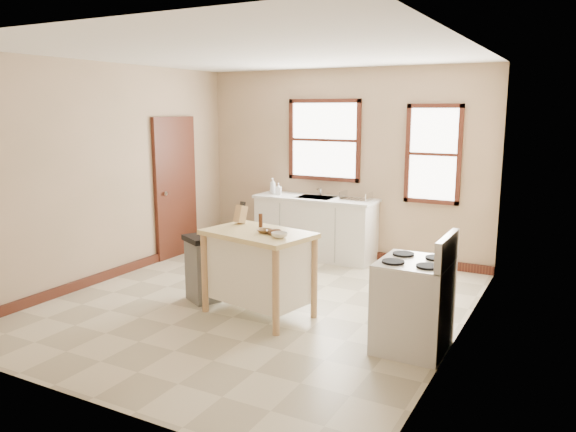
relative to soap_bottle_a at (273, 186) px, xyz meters
The scene contains 23 objects.
floor 2.63m from the soap_bottle_a, 64.79° to the right, with size 5.00×5.00×0.00m, color beige.
ceiling 2.99m from the soap_bottle_a, 64.79° to the right, with size 5.00×5.00×0.00m, color white.
wall_back 1.13m from the soap_bottle_a, 16.77° to the left, with size 4.50×0.04×2.80m, color tan.
wall_left 2.53m from the soap_bottle_a, 119.11° to the right, with size 0.04×5.00×2.80m, color tan.
wall_right 3.96m from the soap_bottle_a, 33.72° to the right, with size 0.04×5.00×2.80m, color tan.
window_main 1.06m from the soap_bottle_a, 21.69° to the left, with size 1.17×0.06×1.22m, color #33120E, non-canonical shape.
window_side 2.46m from the soap_bottle_a, ahead, with size 0.77×0.06×1.37m, color #33120E, non-canonical shape.
door_left 1.48m from the soap_bottle_a, 142.98° to the right, with size 0.06×0.90×2.10m, color #33120E.
baseboard_back 1.45m from the soap_bottle_a, 15.23° to the left, with size 4.50×0.04×0.12m, color #33120E.
baseboard_left 2.68m from the soap_bottle_a, 118.51° to the right, with size 0.04×5.00×0.12m, color #33120E.
sink_counter 0.93m from the soap_bottle_a, ahead, with size 1.86×0.62×0.92m, color silver, non-canonical shape.
faucet 0.76m from the soap_bottle_a, 14.62° to the left, with size 0.03×0.03×0.22m, color silver.
soap_bottle_a is the anchor object (origin of this frame).
soap_bottle_b 0.14m from the soap_bottle_a, 20.89° to the right, with size 0.08×0.08×0.18m, color #B2B2B2.
dish_rack 1.37m from the soap_bottle_a, ahead, with size 0.42×0.31×0.10m, color silver, non-canonical shape.
kitchen_island 2.82m from the soap_bottle_a, 63.46° to the right, with size 1.14×0.72×0.93m, color #F3D78F, non-canonical shape.
knife_block 2.36m from the soap_bottle_a, 69.12° to the right, with size 0.10×0.10×0.20m, color tan, non-canonical shape.
pepper_grinder 2.54m from the soap_bottle_a, 63.23° to the right, with size 0.04×0.04×0.15m, color #422211.
bowl_a 2.83m from the soap_bottle_a, 61.93° to the right, with size 0.16×0.16×0.04m, color brown.
bowl_b 2.89m from the soap_bottle_a, 60.01° to the right, with size 0.16×0.16×0.04m, color brown.
bowl_c 3.05m from the soap_bottle_a, 58.94° to the right, with size 0.17×0.17×0.05m, color white.
trash_bin 2.51m from the soap_bottle_a, 79.97° to the right, with size 0.40×0.34×0.78m, color #5F5F5C, non-canonical shape.
gas_stove 3.93m from the soap_bottle_a, 40.73° to the right, with size 0.69×0.69×1.12m, color silver, non-canonical shape.
Camera 1 is at (3.25, -5.27, 2.22)m, focal length 35.00 mm.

